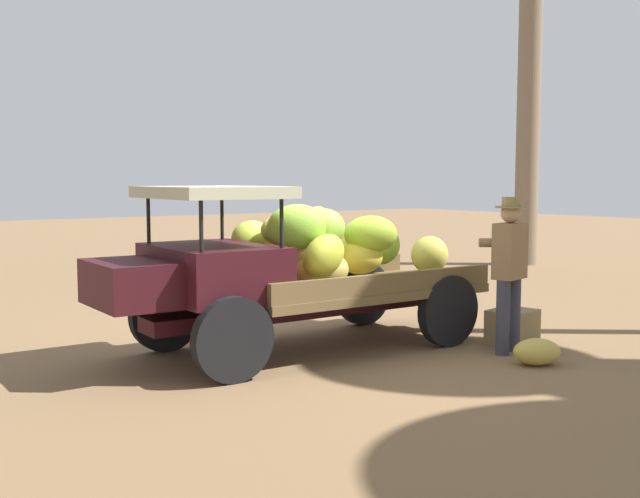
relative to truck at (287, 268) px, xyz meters
The scene contains 5 objects.
ground_plane 0.99m from the truck, 122.76° to the right, with size 60.00×60.00×0.00m, color brown.
truck is the anchor object (origin of this frame).
farmer 2.46m from the truck, 143.79° to the left, with size 0.53×0.49×1.73m.
wooden_crate 2.76m from the truck, 153.40° to the left, with size 0.53×0.46×0.41m, color olive.
loose_banana_bunch 2.81m from the truck, 131.64° to the left, with size 0.52×0.35×0.28m, color gold.
Camera 1 is at (4.72, 7.24, 1.93)m, focal length 42.58 mm.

